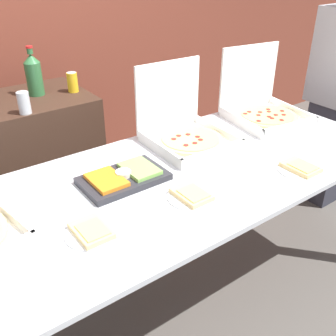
% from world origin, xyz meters
% --- Properties ---
extents(ground_plane, '(16.00, 16.00, 0.00)m').
position_xyz_m(ground_plane, '(0.00, 0.00, 0.00)').
color(ground_plane, '#514C47').
extents(brick_wall_behind, '(10.00, 0.06, 2.80)m').
position_xyz_m(brick_wall_behind, '(0.00, 1.70, 1.40)').
color(brick_wall_behind, brown).
rests_on(brick_wall_behind, ground_plane).
extents(buffet_table, '(2.47, 0.96, 0.85)m').
position_xyz_m(buffet_table, '(0.00, 0.00, 0.76)').
color(buffet_table, silver).
rests_on(buffet_table, ground_plane).
extents(pizza_box_far_left, '(0.48, 0.50, 0.42)m').
position_xyz_m(pizza_box_far_left, '(0.91, 0.25, 0.92)').
color(pizza_box_far_left, white).
rests_on(pizza_box_far_left, buffet_table).
extents(pizza_box_far_right, '(0.43, 0.44, 0.41)m').
position_xyz_m(pizza_box_far_right, '(0.30, 0.26, 0.92)').
color(pizza_box_far_right, white).
rests_on(pizza_box_far_right, buffet_table).
extents(paper_plate_front_right, '(0.22, 0.22, 0.03)m').
position_xyz_m(paper_plate_front_right, '(0.56, -0.32, 0.86)').
color(paper_plate_front_right, white).
rests_on(paper_plate_front_right, buffet_table).
extents(paper_plate_front_center, '(0.20, 0.20, 0.03)m').
position_xyz_m(paper_plate_front_center, '(-0.48, -0.17, 0.86)').
color(paper_plate_front_center, white).
rests_on(paper_plate_front_center, buffet_table).
extents(paper_plate_front_left, '(0.21, 0.21, 0.03)m').
position_xyz_m(paper_plate_front_left, '(-0.02, -0.20, 0.86)').
color(paper_plate_front_left, white).
rests_on(paper_plate_front_left, buffet_table).
extents(veggie_tray, '(0.39, 0.24, 0.05)m').
position_xyz_m(veggie_tray, '(-0.19, 0.09, 0.87)').
color(veggie_tray, '#28282D').
rests_on(veggie_tray, buffet_table).
extents(sideboard_podium, '(0.68, 0.59, 0.98)m').
position_xyz_m(sideboard_podium, '(-0.25, 1.09, 0.49)').
color(sideboard_podium, '#382319').
rests_on(sideboard_podium, ground_plane).
extents(soda_bottle, '(0.10, 0.10, 0.30)m').
position_xyz_m(soda_bottle, '(-0.20, 1.11, 1.11)').
color(soda_bottle, '#2D6638').
rests_on(soda_bottle, sideboard_podium).
extents(soda_can_silver, '(0.07, 0.07, 0.12)m').
position_xyz_m(soda_can_silver, '(-0.36, 0.84, 1.04)').
color(soda_can_silver, silver).
rests_on(soda_can_silver, sideboard_podium).
extents(soda_can_colored, '(0.07, 0.07, 0.12)m').
position_xyz_m(soda_can_colored, '(0.01, 1.03, 1.04)').
color(soda_can_colored, gold).
rests_on(soda_can_colored, sideboard_podium).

